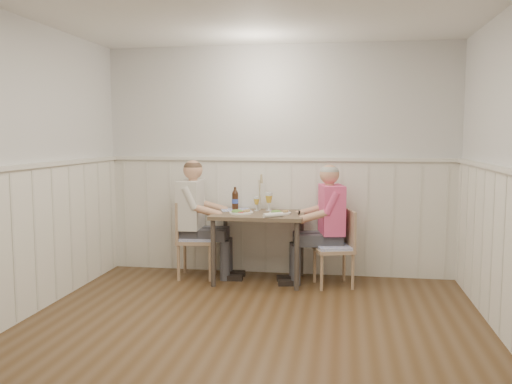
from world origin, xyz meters
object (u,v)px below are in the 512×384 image
dining_table (259,222)px  chair_right (338,245)px  beer_bottle (235,200)px  chair_left (192,236)px  diner_cream (195,228)px  man_in_pink (328,233)px  grass_vase (259,193)px

dining_table → chair_right: size_ratio=1.21×
dining_table → beer_bottle: beer_bottle is taller
chair_left → beer_bottle: bearing=19.9°
diner_cream → dining_table: bearing=-3.9°
dining_table → diner_cream: bearing=176.1°
man_in_pink → beer_bottle: bearing=171.2°
dining_table → chair_right: chair_right is taller
chair_right → beer_bottle: size_ratio=3.11×
dining_table → grass_vase: 0.39m
chair_right → beer_bottle: bearing=167.0°
chair_left → beer_bottle: (0.46, 0.17, 0.40)m
beer_bottle → chair_right: bearing=-13.0°
beer_bottle → grass_vase: 0.28m
chair_right → chair_left: bearing=176.4°
man_in_pink → diner_cream: diner_cream is taller
chair_right → diner_cream: 1.60m
grass_vase → man_in_pink: bearing=-15.3°
chair_right → beer_bottle: beer_bottle is taller
man_in_pink → beer_bottle: 1.10m
diner_cream → man_in_pink: bearing=-0.2°
chair_left → diner_cream: diner_cream is taller
grass_vase → beer_bottle: bearing=-168.3°
dining_table → chair_right: (0.85, -0.06, -0.21)m
dining_table → grass_vase: (-0.04, 0.26, 0.29)m
dining_table → diner_cream: size_ratio=0.73×
dining_table → diner_cream: 0.74m
chair_left → man_in_pink: (1.50, 0.01, 0.08)m
chair_right → beer_bottle: 1.26m
dining_table → diner_cream: diner_cream is taller
dining_table → chair_left: (-0.76, 0.04, -0.19)m
chair_left → man_in_pink: 1.50m
man_in_pink → grass_vase: bearing=164.7°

